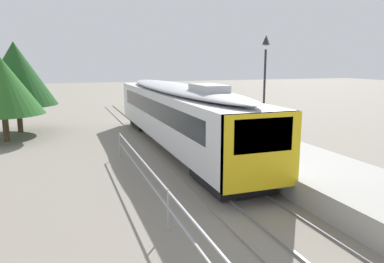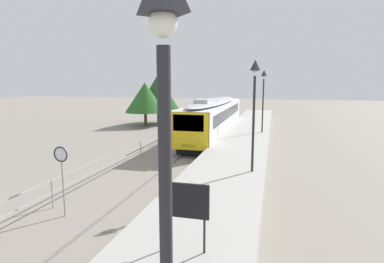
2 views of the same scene
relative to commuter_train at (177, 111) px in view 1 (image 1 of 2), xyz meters
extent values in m
plane|color=gray|center=(-3.00, -8.59, -2.14)|extent=(160.00, 160.00, 0.00)
cube|color=gray|center=(0.00, -8.59, -2.11)|extent=(3.20, 60.00, 0.06)
cube|color=slate|center=(-0.72, -8.59, -2.04)|extent=(0.08, 60.00, 0.08)
cube|color=slate|center=(0.72, -8.59, -2.04)|extent=(0.08, 60.00, 0.08)
cube|color=silver|center=(0.00, 0.11, -0.18)|extent=(2.80, 18.63, 2.55)
cube|color=yellow|center=(0.00, -9.11, -0.18)|extent=(2.80, 0.24, 2.55)
cube|color=black|center=(0.00, -9.19, 0.38)|extent=(2.13, 0.08, 1.12)
cube|color=black|center=(0.00, 0.11, 0.23)|extent=(2.82, 15.65, 0.92)
ellipsoid|color=#B2B5BA|center=(0.00, 0.11, 1.28)|extent=(2.69, 17.88, 0.44)
cube|color=#B2B5BA|center=(0.00, -4.55, 1.56)|extent=(1.10, 2.20, 0.36)
cube|color=#EAE5C6|center=(0.00, -9.18, -1.17)|extent=(1.00, 0.10, 0.20)
cube|color=black|center=(0.00, -6.81, -1.73)|extent=(2.24, 3.20, 0.55)
cube|color=black|center=(0.00, 7.02, -1.73)|extent=(2.24, 3.20, 0.55)
cube|color=#A8A59E|center=(3.25, -8.59, -1.69)|extent=(3.90, 60.00, 0.90)
cylinder|color=#232328|center=(4.57, -1.51, 1.06)|extent=(0.12, 0.12, 4.60)
pyramid|color=#232328|center=(4.57, -1.51, 3.86)|extent=(0.34, 0.34, 0.50)
sphere|color=silver|center=(4.57, -1.51, 3.54)|extent=(0.24, 0.24, 0.24)
cylinder|color=#9EA0A5|center=(-3.30, -9.59, -1.52)|extent=(0.06, 0.06, 1.25)
cylinder|color=#9EA0A5|center=(-3.30, -0.59, -1.52)|extent=(0.06, 0.06, 1.25)
cylinder|color=brown|center=(-9.36, 5.56, -1.30)|extent=(0.36, 0.36, 1.68)
cone|color=#286023|center=(-9.36, 5.56, 1.30)|extent=(4.79, 4.79, 3.53)
cylinder|color=brown|center=(-8.84, 8.56, -1.19)|extent=(0.36, 0.36, 1.90)
cone|color=#1E4C1E|center=(-8.84, 8.56, 1.91)|extent=(5.24, 5.24, 4.30)
camera|label=1|loc=(-6.00, -19.16, 2.68)|focal=34.13mm
camera|label=2|loc=(5.47, -29.18, 3.05)|focal=29.33mm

